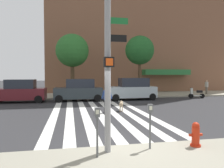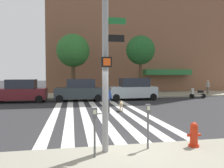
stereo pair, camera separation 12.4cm
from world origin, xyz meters
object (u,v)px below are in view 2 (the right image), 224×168
at_px(parked_scooter, 198,94).
at_px(parked_car_behind_first, 79,90).
at_px(parked_car_near_curb, 20,91).
at_px(traffic_light_pole, 106,35).
at_px(parking_meter_curbside, 95,125).
at_px(street_tree_nearest, 73,51).
at_px(dog_on_leash, 121,104).
at_px(parked_car_third_in_line, 133,89).
at_px(street_tree_middle, 140,50).
at_px(parking_meter_second_along, 148,120).
at_px(pedestrian_dog_walker, 107,98).
at_px(pedestrian_bystander, 208,86).
at_px(fire_hydrant, 194,135).

bearing_deg(parked_scooter, parked_car_behind_first, 179.73).
xyz_separation_m(parked_car_near_curb, parked_car_behind_first, (5.13, 0.00, 0.03)).
height_order(traffic_light_pole, parking_meter_curbside, traffic_light_pole).
relative_size(street_tree_nearest, dog_on_leash, 6.76).
distance_m(parked_car_near_curb, parked_car_third_in_line, 10.21).
height_order(parked_car_near_curb, street_tree_middle, street_tree_middle).
distance_m(parking_meter_curbside, street_tree_nearest, 17.46).
height_order(parked_car_behind_first, parked_car_third_in_line, parked_car_third_in_line).
height_order(parked_car_third_in_line, dog_on_leash, parked_car_third_in_line).
distance_m(parking_meter_curbside, parked_scooter, 18.45).
bearing_deg(traffic_light_pole, parked_car_third_in_line, 70.81).
distance_m(parking_meter_curbside, parking_meter_second_along, 1.70).
bearing_deg(parking_meter_second_along, street_tree_nearest, 97.22).
xyz_separation_m(parked_car_behind_first, pedestrian_dog_walker, (1.50, -6.47, -0.05)).
height_order(parked_car_third_in_line, pedestrian_dog_walker, parked_car_third_in_line).
bearing_deg(traffic_light_pole, pedestrian_dog_walker, 80.56).
height_order(parked_car_behind_first, pedestrian_bystander, parked_car_behind_first).
bearing_deg(parked_car_behind_first, parked_scooter, -0.27).
relative_size(parked_car_third_in_line, pedestrian_dog_walker, 2.76).
relative_size(parked_car_behind_first, street_tree_middle, 0.68).
bearing_deg(fire_hydrant, pedestrian_dog_walker, 102.13).
relative_size(parking_meter_curbside, dog_on_leash, 1.42).
bearing_deg(parking_meter_second_along, traffic_light_pole, -177.53).
distance_m(traffic_light_pole, parking_meter_second_along, 2.81).
distance_m(parking_meter_curbside, pedestrian_bystander, 22.33).
bearing_deg(street_tree_nearest, street_tree_middle, -5.93).
distance_m(traffic_light_pole, parked_car_behind_first, 14.01).
relative_size(parking_meter_second_along, parked_car_behind_first, 0.31).
relative_size(fire_hydrant, parked_car_near_curb, 0.17).
height_order(parked_car_near_curb, parked_car_behind_first, parked_car_behind_first).
relative_size(parking_meter_curbside, pedestrian_bystander, 0.83).
height_order(fire_hydrant, pedestrian_bystander, pedestrian_bystander).
height_order(parked_scooter, pedestrian_bystander, pedestrian_bystander).
bearing_deg(parking_meter_second_along, parked_car_near_curb, 116.08).
distance_m(traffic_light_pole, fire_hydrant, 4.09).
xyz_separation_m(parked_car_third_in_line, pedestrian_bystander, (9.76, 2.53, 0.06)).
bearing_deg(street_tree_nearest, parking_meter_curbside, -88.47).
bearing_deg(traffic_light_pole, street_tree_nearest, 92.78).
distance_m(traffic_light_pole, street_tree_nearest, 16.79).
height_order(traffic_light_pole, parking_meter_second_along, traffic_light_pole).
bearing_deg(dog_on_leash, parking_meter_second_along, -97.03).
bearing_deg(street_tree_middle, dog_on_leash, -115.79).
distance_m(parked_car_near_curb, dog_on_leash, 9.81).
distance_m(street_tree_nearest, dog_on_leash, 10.54).
bearing_deg(parked_car_third_in_line, parked_car_near_curb, -179.99).
relative_size(traffic_light_pole, parking_meter_curbside, 4.26).
bearing_deg(street_tree_nearest, parked_car_behind_first, -79.82).
xyz_separation_m(parked_car_behind_first, street_tree_middle, (6.54, 2.21, 4.03)).
distance_m(street_tree_nearest, pedestrian_bystander, 15.84).
relative_size(traffic_light_pole, fire_hydrant, 7.59).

